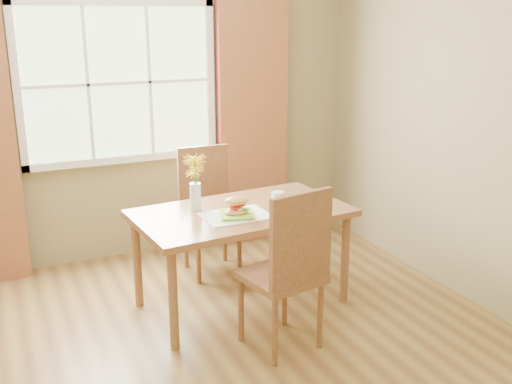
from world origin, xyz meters
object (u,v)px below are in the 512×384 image
at_px(chair_near, 290,265).
at_px(flower_vase, 195,176).
at_px(dining_table, 242,220).
at_px(water_glass, 278,201).
at_px(chair_far, 208,204).
at_px(croissant_sandwich, 237,206).

bearing_deg(chair_near, flower_vase, 98.36).
distance_m(dining_table, water_glass, 0.29).
relative_size(chair_far, flower_vase, 2.58).
xyz_separation_m(dining_table, croissant_sandwich, (-0.09, -0.13, 0.15)).
xyz_separation_m(chair_near, croissant_sandwich, (-0.11, 0.59, 0.22)).
height_order(chair_far, flower_vase, flower_vase).
xyz_separation_m(chair_near, chair_far, (-0.02, 1.42, -0.02)).
bearing_deg(croissant_sandwich, dining_table, 59.53).
bearing_deg(flower_vase, croissant_sandwich, -53.51).
bearing_deg(chair_near, chair_far, 79.38).
distance_m(dining_table, croissant_sandwich, 0.22).
bearing_deg(chair_near, water_glass, 59.31).
xyz_separation_m(croissant_sandwich, water_glass, (0.32, 0.02, -0.02)).
height_order(croissant_sandwich, water_glass, croissant_sandwich).
xyz_separation_m(dining_table, chair_far, (0.00, 0.71, -0.09)).
height_order(dining_table, chair_near, chair_near).
xyz_separation_m(chair_near, water_glass, (0.21, 0.61, 0.20)).
distance_m(croissant_sandwich, water_glass, 0.32).
relative_size(chair_near, water_glass, 8.11).
xyz_separation_m(dining_table, flower_vase, (-0.29, 0.14, 0.32)).
distance_m(dining_table, flower_vase, 0.45).
distance_m(chair_far, water_glass, 0.87).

